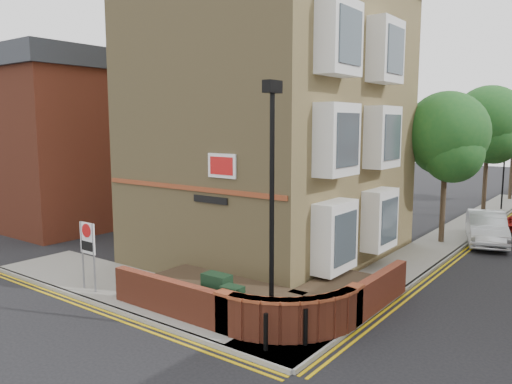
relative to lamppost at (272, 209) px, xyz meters
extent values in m
plane|color=black|center=(-1.60, -1.20, -3.34)|extent=(120.00, 120.00, 0.00)
cube|color=gray|center=(-5.10, 0.30, -3.28)|extent=(13.00, 3.00, 0.12)
cube|color=gray|center=(0.40, 14.80, -3.28)|extent=(2.00, 32.00, 0.12)
cube|color=gray|center=(-5.10, -1.20, -3.28)|extent=(13.00, 0.15, 0.12)
cube|color=gray|center=(1.40, 14.80, -3.28)|extent=(0.15, 32.00, 0.12)
cube|color=gold|center=(-5.10, -1.45, -3.34)|extent=(13.00, 0.28, 0.01)
cube|color=gold|center=(1.65, 14.80, -3.34)|extent=(0.28, 32.00, 0.01)
cube|color=#947E4F|center=(-4.60, 6.80, 2.28)|extent=(8.00, 10.00, 11.00)
cube|color=brown|center=(-4.60, 1.77, -0.02)|extent=(7.80, 0.06, 0.15)
cube|color=white|center=(-3.10, 1.76, 0.78)|extent=(1.10, 0.05, 0.75)
cube|color=black|center=(-3.60, 1.76, -0.32)|extent=(1.40, 0.04, 0.22)
cylinder|color=black|center=(0.00, 0.00, -0.22)|extent=(0.12, 0.12, 6.00)
cylinder|color=black|center=(0.00, 0.00, -2.82)|extent=(0.20, 0.20, 0.80)
cube|color=black|center=(0.00, 0.00, 2.93)|extent=(0.25, 0.50, 0.30)
cube|color=black|center=(-1.90, 0.10, -2.62)|extent=(0.80, 0.45, 1.20)
cube|color=black|center=(-1.10, -0.20, -2.67)|extent=(0.55, 0.40, 1.10)
cylinder|color=black|center=(0.40, -0.80, -2.77)|extent=(0.11, 0.11, 0.90)
cylinder|color=black|center=(1.00, 0.00, -2.77)|extent=(0.11, 0.11, 0.90)
cylinder|color=slate|center=(-6.90, -0.70, -2.12)|extent=(0.06, 0.06, 2.20)
cylinder|color=slate|center=(-6.30, -0.70, -2.12)|extent=(0.06, 0.06, 2.20)
cube|color=white|center=(-6.60, -0.70, -1.52)|extent=(0.72, 0.04, 1.00)
cylinder|color=red|center=(-6.60, -0.73, -1.27)|extent=(0.44, 0.02, 0.44)
cube|color=brown|center=(-16.60, 6.80, 0.66)|extent=(6.00, 10.00, 8.00)
cube|color=#2C2F35|center=(-16.60, 6.80, 5.16)|extent=(6.40, 10.40, 1.00)
cylinder|color=#382B1E|center=(0.40, 12.80, -0.95)|extent=(0.24, 0.24, 4.55)
sphere|color=#1B531F|center=(0.40, 12.80, 1.65)|extent=(3.64, 3.64, 3.64)
sphere|color=#1B531F|center=(0.80, 12.50, 0.81)|extent=(2.60, 2.60, 2.60)
sphere|color=#1B531F|center=(0.10, 13.20, 1.20)|extent=(2.86, 2.86, 2.86)
cylinder|color=#382B1E|center=(0.40, 20.80, -0.70)|extent=(0.24, 0.24, 5.04)
sphere|color=#1B531F|center=(0.40, 20.80, 2.18)|extent=(4.03, 4.03, 4.03)
sphere|color=#1B531F|center=(0.80, 20.50, 1.24)|extent=(2.88, 2.88, 2.88)
sphere|color=#1B531F|center=(0.10, 21.20, 1.67)|extent=(3.17, 3.17, 3.17)
cylinder|color=#382B1E|center=(0.40, 28.80, -0.84)|extent=(0.24, 0.24, 4.76)
sphere|color=#1B531F|center=(0.10, 29.20, 1.40)|extent=(2.99, 2.99, 2.99)
cylinder|color=black|center=(0.80, 23.80, -1.62)|extent=(0.10, 0.10, 3.20)
imported|color=black|center=(0.80, 23.80, 0.48)|extent=(0.20, 0.16, 1.00)
imported|color=silver|center=(2.00, 14.08, -2.62)|extent=(2.77, 4.67, 1.45)
camera|label=1|loc=(6.86, -9.83, 2.07)|focal=35.00mm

